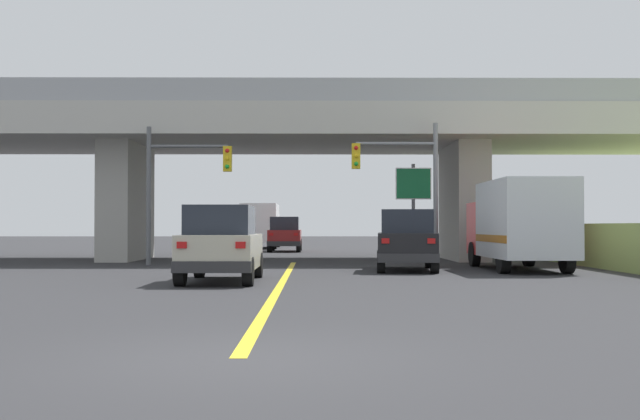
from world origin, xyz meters
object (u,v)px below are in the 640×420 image
(traffic_signal_nearside, at_px, (406,176))
(box_truck, at_px, (519,224))
(suv_lead, at_px, (222,244))
(semi_truck_distant, at_px, (261,225))
(sedan_oncoming, at_px, (285,234))
(suv_crossing, at_px, (406,240))
(traffic_signal_farside, at_px, (178,178))
(highway_sign, at_px, (413,192))

(traffic_signal_nearside, bearing_deg, box_truck, -43.13)
(suv_lead, height_order, semi_truck_distant, semi_truck_distant)
(sedan_oncoming, bearing_deg, semi_truck_distant, 105.14)
(semi_truck_distant, bearing_deg, suv_lead, -87.96)
(suv_crossing, bearing_deg, traffic_signal_farside, 161.52)
(suv_crossing, bearing_deg, highway_sign, 85.40)
(suv_crossing, height_order, traffic_signal_farside, traffic_signal_farside)
(suv_lead, xyz_separation_m, traffic_signal_farside, (-2.70, 8.83, 2.31))
(suv_crossing, bearing_deg, suv_lead, -131.51)
(suv_crossing, distance_m, sedan_oncoming, 20.31)
(semi_truck_distant, bearing_deg, highway_sign, -70.28)
(suv_crossing, distance_m, highway_sign, 5.84)
(suv_lead, xyz_separation_m, sedan_oncoming, (0.74, 24.98, -0.00))
(suv_crossing, relative_size, traffic_signal_nearside, 0.84)
(traffic_signal_nearside, bearing_deg, suv_crossing, -96.79)
(suv_lead, relative_size, suv_crossing, 0.97)
(semi_truck_distant, bearing_deg, traffic_signal_farside, -93.89)
(sedan_oncoming, bearing_deg, suv_crossing, -76.34)
(traffic_signal_farside, height_order, highway_sign, traffic_signal_farside)
(suv_crossing, relative_size, sedan_oncoming, 1.03)
(highway_sign, distance_m, semi_truck_distant, 22.57)
(box_truck, bearing_deg, suv_lead, -149.71)
(suv_crossing, relative_size, box_truck, 0.69)
(box_truck, distance_m, traffic_signal_farside, 12.66)
(suv_crossing, bearing_deg, box_truck, 8.47)
(traffic_signal_farside, bearing_deg, semi_truck_distant, 86.11)
(suv_lead, distance_m, highway_sign, 12.65)
(suv_lead, height_order, traffic_signal_nearside, traffic_signal_nearside)
(sedan_oncoming, bearing_deg, traffic_signal_nearside, -72.28)
(suv_lead, relative_size, semi_truck_distant, 0.65)
(box_truck, height_order, highway_sign, highway_sign)
(traffic_signal_farside, xyz_separation_m, semi_truck_distant, (1.57, 23.09, -1.76))
(box_truck, distance_m, traffic_signal_nearside, 5.03)
(suv_lead, relative_size, highway_sign, 1.10)
(suv_lead, distance_m, sedan_oncoming, 24.99)
(suv_lead, bearing_deg, traffic_signal_farside, 107.02)
(sedan_oncoming, distance_m, traffic_signal_farside, 16.67)
(traffic_signal_farside, relative_size, semi_truck_distant, 0.77)
(sedan_oncoming, bearing_deg, suv_lead, -91.70)
(suv_crossing, xyz_separation_m, sedan_oncoming, (-4.80, 19.74, -0.00))
(suv_lead, xyz_separation_m, box_truck, (9.37, 5.48, 0.56))
(box_truck, xyz_separation_m, traffic_signal_nearside, (-3.43, 3.21, 1.82))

